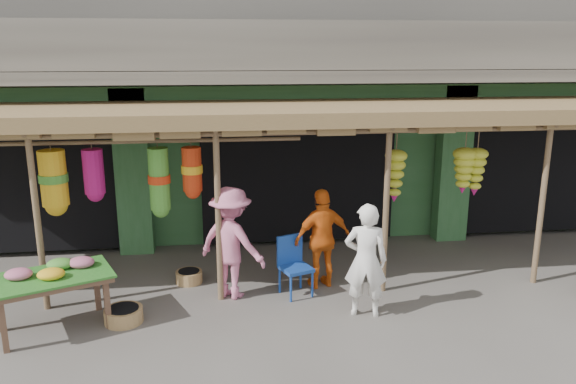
{
  "coord_description": "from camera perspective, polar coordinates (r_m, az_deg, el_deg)",
  "views": [
    {
      "loc": [
        -1.47,
        -8.04,
        3.65
      ],
      "look_at": [
        -0.33,
        1.0,
        1.32
      ],
      "focal_mm": 35.0,
      "sensor_mm": 36.0,
      "label": 1
    }
  ],
  "objects": [
    {
      "name": "ground",
      "position": [
        8.95,
        2.95,
        -9.74
      ],
      "size": [
        80.0,
        80.0,
        0.0
      ],
      "primitive_type": "plane",
      "color": "#514C47",
      "rests_on": "ground"
    },
    {
      "name": "building",
      "position": [
        12.99,
        -0.71,
        13.11
      ],
      "size": [
        16.4,
        6.8,
        7.0
      ],
      "color": "gray",
      "rests_on": "ground"
    },
    {
      "name": "awning",
      "position": [
        9.0,
        1.29,
        7.53
      ],
      "size": [
        14.0,
        2.7,
        2.79
      ],
      "color": "brown",
      "rests_on": "ground"
    },
    {
      "name": "flower_table",
      "position": [
        8.08,
        -22.88,
        -8.03
      ],
      "size": [
        1.73,
        1.41,
        0.91
      ],
      "rotation": [
        0.0,
        0.0,
        0.4
      ],
      "color": "brown",
      "rests_on": "ground"
    },
    {
      "name": "blue_chair",
      "position": [
        8.59,
        0.54,
        -7.13
      ],
      "size": [
        0.55,
        0.56,
        0.9
      ],
      "rotation": [
        0.0,
        0.0,
        0.36
      ],
      "color": "#163E93",
      "rests_on": "ground"
    },
    {
      "name": "basket_left",
      "position": [
        10.04,
        -21.61,
        -7.39
      ],
      "size": [
        0.6,
        0.6,
        0.21
      ],
      "primitive_type": "cylinder",
      "rotation": [
        0.0,
        0.0,
        -0.2
      ],
      "color": "olive",
      "rests_on": "ground"
    },
    {
      "name": "basket_mid",
      "position": [
        8.2,
        -16.35,
        -11.93
      ],
      "size": [
        0.61,
        0.61,
        0.2
      ],
      "primitive_type": "cylinder",
      "rotation": [
        0.0,
        0.0,
        -0.19
      ],
      "color": "#9E6E47",
      "rests_on": "ground"
    },
    {
      "name": "basket_right",
      "position": [
        9.25,
        -10.02,
        -8.48
      ],
      "size": [
        0.54,
        0.54,
        0.19
      ],
      "primitive_type": "cylinder",
      "rotation": [
        0.0,
        0.0,
        0.34
      ],
      "color": "olive",
      "rests_on": "ground"
    },
    {
      "name": "person_front",
      "position": [
        7.88,
        7.9,
        -6.88
      ],
      "size": [
        0.67,
        0.52,
        1.63
      ],
      "primitive_type": "imported",
      "rotation": [
        0.0,
        0.0,
        2.9
      ],
      "color": "white",
      "rests_on": "ground"
    },
    {
      "name": "person_vendor",
      "position": [
        8.75,
        3.54,
        -4.74
      ],
      "size": [
        0.99,
        0.61,
        1.58
      ],
      "primitive_type": "imported",
      "rotation": [
        0.0,
        0.0,
        3.39
      ],
      "color": "orange",
      "rests_on": "ground"
    },
    {
      "name": "person_shopper",
      "position": [
        8.42,
        -5.77,
        -5.16
      ],
      "size": [
        1.26,
        1.15,
        1.7
      ],
      "primitive_type": "imported",
      "rotation": [
        0.0,
        0.0,
        2.53
      ],
      "color": "pink",
      "rests_on": "ground"
    }
  ]
}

